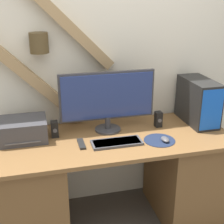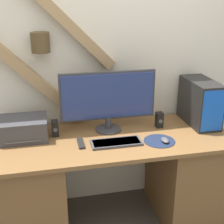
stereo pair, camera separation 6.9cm
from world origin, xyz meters
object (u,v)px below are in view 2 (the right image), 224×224
Objects in this scene: computer_tower at (200,102)px; speaker_left at (55,128)px; speaker_right at (159,120)px; keyboard at (116,142)px; monitor at (108,98)px; remote_control at (81,143)px; mouse at (165,140)px; printer at (23,129)px.

computer_tower is 1.18m from speaker_left.
keyboard is at bearing -151.90° from speaker_right.
computer_tower is at bearing -1.43° from monitor.
keyboard is 0.25m from remote_control.
speaker_right is (0.41, -0.03, -0.20)m from monitor.
computer_tower is (0.41, 0.29, 0.16)m from mouse.
monitor is 0.53m from mouse.
printer is at bearing 163.50° from mouse.
remote_control is (0.40, -0.20, -0.07)m from printer.
speaker_right is at bearing -4.32° from monitor.
keyboard is 0.81m from computer_tower.
monitor is at bearing 2.96° from speaker_left.
remote_control is at bearing 169.71° from keyboard.
mouse is (0.36, -0.31, -0.25)m from monitor.
speaker_right reaches higher than mouse.
speaker_left is 0.26m from remote_control.
mouse is at bearing -16.50° from printer.
speaker_left is at bearing 159.82° from mouse.
keyboard is (0.00, -0.25, -0.26)m from monitor.
remote_control is at bearing -169.55° from computer_tower.
mouse reaches higher than remote_control.
monitor is 5.92× the size of speaker_left.
speaker_left reaches higher than mouse.
printer is (-1.41, 0.01, -0.10)m from computer_tower.
mouse is 0.71× the size of speaker_left.
keyboard is at bearing -10.29° from remote_control.
keyboard reaches higher than remote_control.
monitor is 1.72× the size of computer_tower.
keyboard is at bearing -88.90° from monitor.
remote_control is at bearing 170.52° from mouse.
mouse is at bearing -8.91° from keyboard.
monitor reaches higher than speaker_right.
computer_tower reaches higher than mouse.
mouse is 0.21× the size of computer_tower.
keyboard is 0.48m from speaker_left.
printer reaches higher than mouse.
remote_control is at bearing -26.07° from printer.
keyboard is at bearing -163.09° from computer_tower.
keyboard is 1.05× the size of printer.
monitor is 5.92× the size of speaker_right.
speaker_right is (0.41, 0.22, 0.05)m from keyboard.
speaker_left is (-0.42, 0.23, 0.05)m from keyboard.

